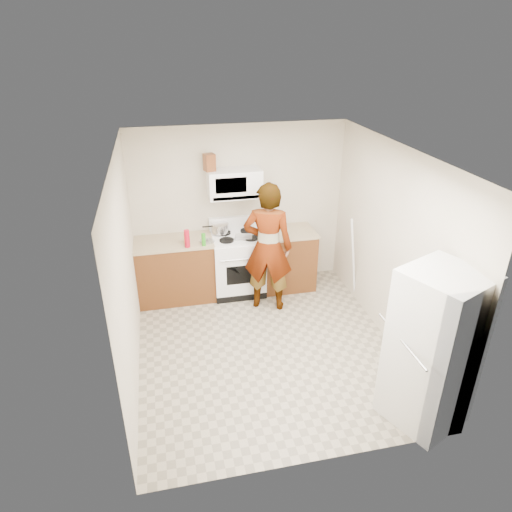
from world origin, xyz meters
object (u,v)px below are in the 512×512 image
object	(u,v)px
microwave	(235,183)
gas_range	(238,263)
fridge	(433,349)
person	(268,248)
saucepan	(220,228)
kettle	(278,220)

from	to	relation	value
microwave	gas_range	bearing A→B (deg)	-90.00
fridge	person	bearing A→B (deg)	90.31
microwave	person	size ratio (longest dim) A/B	0.40
gas_range	saucepan	size ratio (longest dim) A/B	4.67
microwave	person	world-z (taller)	microwave
gas_range	fridge	size ratio (longest dim) A/B	0.66
person	kettle	world-z (taller)	person
microwave	kettle	distance (m)	0.96
fridge	kettle	xyz separation A→B (m)	(-0.74, 3.18, 0.18)
saucepan	fridge	bearing A→B (deg)	-61.79
microwave	kettle	world-z (taller)	microwave
kettle	saucepan	bearing A→B (deg)	-168.43
person	fridge	bearing A→B (deg)	134.35
fridge	gas_range	bearing A→B (deg)	92.05
saucepan	microwave	bearing A→B (deg)	-1.50
microwave	person	distance (m)	1.05
fridge	saucepan	xyz separation A→B (m)	(-1.66, 3.09, 0.17)
gas_range	microwave	size ratio (longest dim) A/B	1.49
gas_range	fridge	world-z (taller)	fridge
gas_range	kettle	distance (m)	0.90
microwave	fridge	world-z (taller)	microwave
microwave	saucepan	bearing A→B (deg)	178.50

